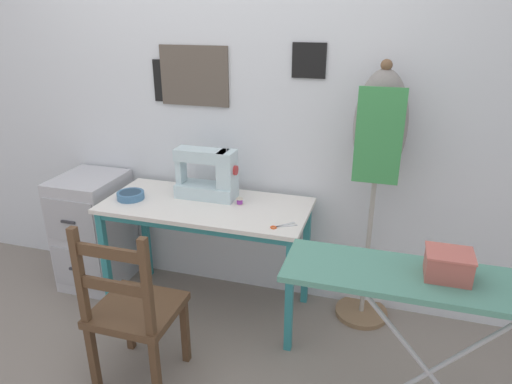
% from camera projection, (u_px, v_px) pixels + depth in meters
% --- Properties ---
extents(ground_plane, '(14.00, 14.00, 0.00)m').
position_uv_depth(ground_plane, '(193.00, 334.00, 2.68)').
color(ground_plane, gray).
extents(wall_back, '(10.00, 0.07, 2.55)m').
position_uv_depth(wall_back, '(224.00, 98.00, 2.76)').
color(wall_back, silver).
rests_on(wall_back, ground_plane).
extents(sewing_table, '(1.21, 0.55, 0.72)m').
position_uv_depth(sewing_table, '(205.00, 218.00, 2.68)').
color(sewing_table, silver).
rests_on(sewing_table, ground_plane).
extents(sewing_machine, '(0.37, 0.16, 0.32)m').
position_uv_depth(sewing_machine, '(209.00, 175.00, 2.70)').
color(sewing_machine, silver).
rests_on(sewing_machine, sewing_table).
extents(fabric_bowl, '(0.16, 0.16, 0.04)m').
position_uv_depth(fabric_bowl, '(131.00, 195.00, 2.72)').
color(fabric_bowl, teal).
rests_on(fabric_bowl, sewing_table).
extents(scissors, '(0.13, 0.11, 0.01)m').
position_uv_depth(scissors, '(279.00, 226.00, 2.37)').
color(scissors, silver).
rests_on(scissors, sewing_table).
extents(thread_spool_near_machine, '(0.04, 0.04, 0.04)m').
position_uv_depth(thread_spool_near_machine, '(240.00, 201.00, 2.65)').
color(thread_spool_near_machine, purple).
rests_on(thread_spool_near_machine, sewing_table).
extents(wooden_chair, '(0.40, 0.38, 0.90)m').
position_uv_depth(wooden_chair, '(133.00, 311.00, 2.21)').
color(wooden_chair, '#513823').
rests_on(wooden_chair, ground_plane).
extents(filing_cabinet, '(0.39, 0.46, 0.77)m').
position_uv_depth(filing_cabinet, '(94.00, 231.00, 3.09)').
color(filing_cabinet, '#B7B7BC').
rests_on(filing_cabinet, ground_plane).
extents(dress_form, '(0.32, 0.32, 1.54)m').
position_uv_depth(dress_form, '(378.00, 146.00, 2.45)').
color(dress_form, '#846647').
rests_on(dress_form, ground_plane).
extents(ironing_board, '(1.19, 0.32, 0.86)m').
position_uv_depth(ironing_board, '(443.00, 291.00, 1.69)').
color(ironing_board, '#518E7A').
rests_on(ironing_board, ground_plane).
extents(storage_box, '(0.17, 0.14, 0.10)m').
position_uv_depth(storage_box, '(448.00, 265.00, 1.67)').
color(storage_box, '#AD564C').
rests_on(storage_box, ironing_board).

